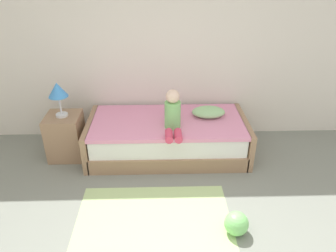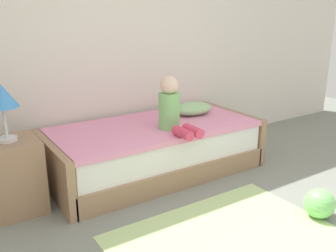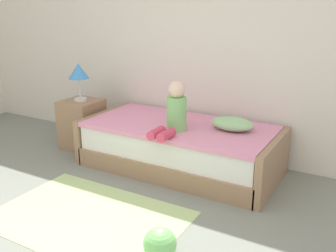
% 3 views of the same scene
% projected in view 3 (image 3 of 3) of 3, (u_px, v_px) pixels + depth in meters
% --- Properties ---
extents(wall_rear, '(7.20, 0.10, 2.90)m').
position_uv_depth(wall_rear, '(204.00, 29.00, 4.30)').
color(wall_rear, silver).
rests_on(wall_rear, ground).
extents(bed, '(2.11, 1.00, 0.50)m').
position_uv_depth(bed, '(179.00, 147.00, 4.16)').
color(bed, '#997556').
rests_on(bed, ground).
extents(nightstand, '(0.44, 0.44, 0.60)m').
position_uv_depth(nightstand, '(82.00, 124.00, 4.76)').
color(nightstand, '#997556').
rests_on(nightstand, ground).
extents(table_lamp, '(0.24, 0.24, 0.45)m').
position_uv_depth(table_lamp, '(79.00, 73.00, 4.57)').
color(table_lamp, silver).
rests_on(table_lamp, nightstand).
extents(child_figure, '(0.20, 0.51, 0.50)m').
position_uv_depth(child_figure, '(174.00, 111.00, 3.81)').
color(child_figure, '#7FC672').
rests_on(child_figure, bed).
extents(pillow, '(0.44, 0.30, 0.13)m').
position_uv_depth(pillow, '(232.00, 124.00, 3.89)').
color(pillow, '#99CC8C').
rests_on(pillow, bed).
extents(toy_ball, '(0.24, 0.24, 0.24)m').
position_uv_depth(toy_ball, '(160.00, 244.00, 2.69)').
color(toy_ball, '#7FD872').
rests_on(toy_ball, ground).
extents(area_rug, '(1.60, 1.10, 0.01)m').
position_uv_depth(area_rug, '(88.00, 217.00, 3.25)').
color(area_rug, '#B2D189').
rests_on(area_rug, ground).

